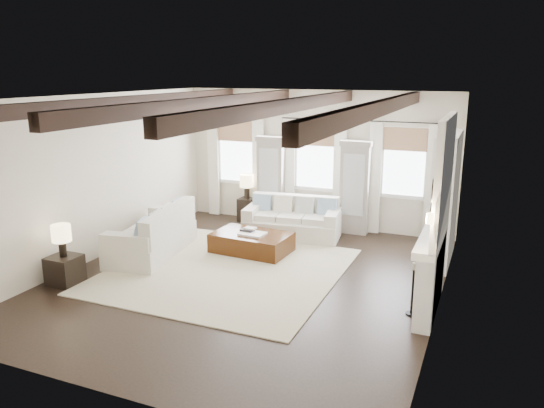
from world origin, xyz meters
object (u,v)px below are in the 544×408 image
at_px(ottoman, 252,243).
at_px(side_table_front, 65,270).
at_px(sofa_left, 155,236).
at_px(side_table_back, 247,210).
at_px(sofa_back, 293,221).

relative_size(ottoman, side_table_front, 3.06).
relative_size(sofa_left, side_table_back, 4.20).
distance_m(sofa_left, side_table_front, 1.99).
bearing_deg(sofa_left, ottoman, 26.04).
bearing_deg(ottoman, sofa_back, 77.31).
height_order(sofa_left, side_table_back, sofa_left).
bearing_deg(side_table_back, ottoman, -62.18).
xyz_separation_m(sofa_back, ottoman, (-0.39, -1.33, -0.16)).
height_order(side_table_front, side_table_back, side_table_back).
distance_m(ottoman, side_table_back, 2.34).
relative_size(side_table_front, side_table_back, 0.87).
bearing_deg(sofa_left, side_table_back, 77.28).
xyz_separation_m(sofa_back, sofa_left, (-2.14, -2.19, 0.03)).
height_order(sofa_left, ottoman, sofa_left).
relative_size(sofa_back, side_table_back, 3.81).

